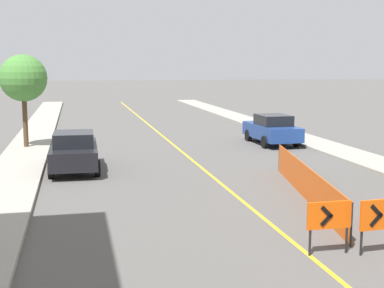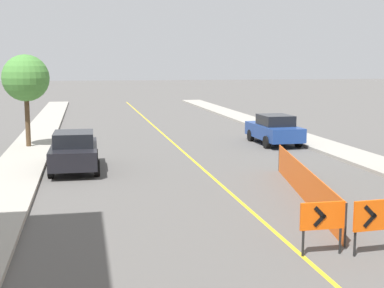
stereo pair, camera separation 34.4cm
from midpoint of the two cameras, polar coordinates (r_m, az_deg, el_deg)
lane_stripe at (r=26.00m, az=-1.42°, el=-0.86°), size 0.12×70.24×0.01m
sidewalk_left at (r=25.66m, az=-17.84°, el=-1.25°), size 2.07×70.24×0.15m
sidewalk_right at (r=28.31m, az=13.42°, el=-0.18°), size 2.07×70.24×0.15m
arrow_barricade_primary at (r=12.38m, az=13.64°, el=-7.62°), size 1.05×0.09×1.22m
arrow_barricade_secondary at (r=12.69m, az=18.50°, el=-7.39°), size 0.91×0.13×1.27m
safety_mesh_fence at (r=17.31m, az=11.50°, el=-4.03°), size 1.74×8.86×1.07m
parked_car_curb_near at (r=21.88m, az=-12.92°, el=-0.76°), size 1.94×4.33×1.59m
parked_car_curb_mid at (r=28.80m, az=8.19°, el=1.57°), size 1.95×4.34×1.59m
street_tree_left_near at (r=27.81m, az=-17.90°, el=6.66°), size 2.32×2.32×4.57m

